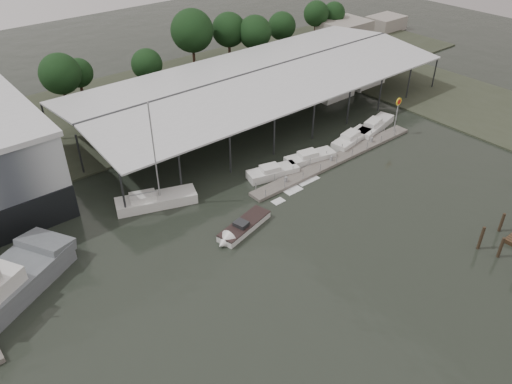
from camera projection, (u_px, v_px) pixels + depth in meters
ground at (308, 245)px, 51.31m from camera, size 200.00×200.00×0.00m
land_strip_far at (120, 111)px, 78.14m from camera, size 140.00×30.00×0.30m
land_strip_east at (462, 101)px, 81.39m from camera, size 20.00×60.00×0.30m
covered_boat_shed at (260, 74)px, 74.77m from camera, size 58.24×24.00×6.96m
floating_dock at (336, 159)px, 65.51m from camera, size 28.00×2.00×1.40m
shell_fuel_sign at (398, 109)px, 69.75m from camera, size 1.10×0.18×5.55m
distant_commercial_buildings at (358, 28)px, 110.01m from camera, size 22.00×8.00×4.00m
white_sailboat at (155, 200)px, 56.89m from camera, size 9.43×5.56×12.78m
speedboat_underway at (241, 229)px, 52.95m from camera, size 18.30×6.22×2.00m
moored_cruiser_0 at (272, 172)px, 62.07m from camera, size 6.82×3.77×1.70m
moored_cruiser_1 at (310, 158)px, 65.03m from camera, size 7.10×3.59×1.70m
moored_cruiser_2 at (352, 138)px, 69.50m from camera, size 7.90×3.51×1.70m
moored_cruiser_3 at (375, 126)px, 72.70m from camera, size 8.67×4.09×1.70m
horizon_tree_line at (215, 36)px, 90.52m from camera, size 66.92×10.89×11.42m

